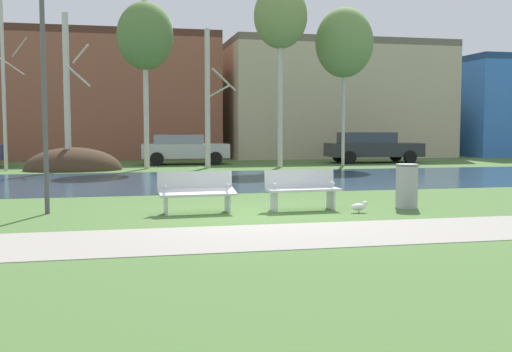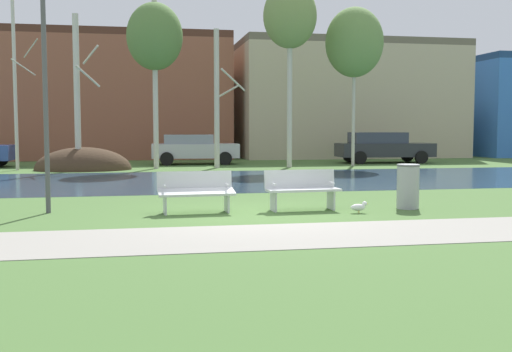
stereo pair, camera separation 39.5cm
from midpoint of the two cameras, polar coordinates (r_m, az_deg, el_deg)
ground_plane at (r=22.34m, az=-4.33°, el=-0.08°), size 120.00×120.00×0.00m
paved_path_strip at (r=10.22m, az=3.59°, el=-5.56°), size 60.00×2.36×0.01m
river_band at (r=20.83m, az=-3.85°, el=-0.40°), size 80.00×8.54×0.01m
soil_mound at (r=26.91m, az=-15.39°, el=0.56°), size 4.03×2.72×1.93m
bench_left at (r=12.90m, az=-4.76°, el=-1.36°), size 1.62×0.64×0.87m
bench_right at (r=13.34m, az=5.17°, el=-1.17°), size 1.62×0.64×0.87m
trash_bin at (r=13.99m, az=14.77°, el=-0.87°), size 0.51×0.51×0.99m
seagull at (r=13.07m, az=10.43°, el=-2.86°), size 0.40×0.15×0.25m
streetlamp at (r=13.63m, az=-18.42°, el=14.02°), size 0.32×0.32×6.28m
birch_far_left at (r=27.54m, az=-21.13°, el=8.36°), size 1.06×1.81×7.47m
birch_left at (r=26.54m, az=-15.89°, el=7.59°), size 1.09×1.87×6.46m
birch_center_left at (r=27.39m, az=-9.01°, el=12.64°), size 2.42×2.42×7.34m
birch_center at (r=27.26m, az=-3.19°, el=7.26°), size 1.39×2.22×6.11m
birch_center_right at (r=28.02m, az=3.60°, el=14.54°), size 2.38×2.38×8.62m
birch_right at (r=29.24m, az=9.54°, el=12.16°), size 2.67×2.67×7.33m
parked_sedan_second_silver at (r=30.00m, az=-5.46°, el=2.58°), size 4.26×2.11×1.45m
parked_hatch_third_dark at (r=31.71m, az=12.08°, el=2.67°), size 4.86×2.16×1.55m
building_brick_low at (r=38.05m, az=-15.19°, el=7.09°), size 16.51×7.93×7.18m
building_beige_block at (r=39.76m, az=8.00°, el=6.92°), size 13.36×9.58×6.94m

